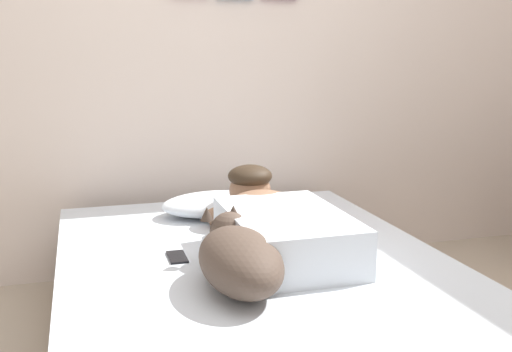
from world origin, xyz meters
name	(u,v)px	position (x,y,z in m)	size (l,w,h in m)	color
back_wall	(234,39)	(0.00, 1.44, 1.25)	(4.00, 0.12, 2.50)	silver
bed	(253,307)	(-0.22, 0.34, 0.20)	(1.49, 1.93, 0.42)	#726051
pillow	(216,204)	(-0.22, 0.96, 0.47)	(0.52, 0.32, 0.11)	silver
person_lying	(275,222)	(-0.10, 0.42, 0.52)	(0.43, 0.92, 0.27)	silver
dog	(239,257)	(-0.34, 0.06, 0.52)	(0.26, 0.57, 0.21)	#4C3D33
coffee_cup	(282,210)	(0.07, 0.82, 0.45)	(0.12, 0.09, 0.07)	white
cell_phone	(177,257)	(-0.50, 0.40, 0.42)	(0.07, 0.14, 0.01)	black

